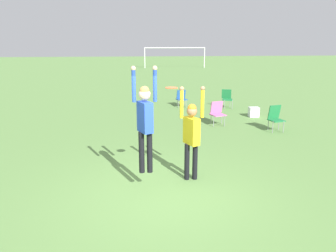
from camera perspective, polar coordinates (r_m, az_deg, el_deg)
The scene contains 10 objects.
ground_plane at distance 7.13m, azimuth -0.95°, elevation -11.85°, with size 120.00×120.00×0.00m, color #608C47.
person_jumping at distance 6.79m, azimuth -4.03°, elevation 1.54°, with size 0.53×0.43×2.28m.
person_defending at distance 7.48m, azimuth 4.12°, elevation -0.92°, with size 0.57×0.47×2.21m.
frisbee at distance 6.76m, azimuth 0.61°, elevation 6.68°, with size 0.26×0.26×0.02m.
camping_chair_0 at distance 16.05m, azimuth 10.23°, elevation 4.96°, with size 0.57×0.62×0.89m.
camping_chair_1 at distance 12.78m, azimuth 8.59°, elevation 2.52°, with size 0.62×0.67×0.90m.
camping_chair_2 at distance 12.39m, azimuth 18.19°, elevation 1.60°, with size 0.56×0.61×0.92m.
camping_chair_3 at distance 16.18m, azimuth 2.35°, elevation 5.02°, with size 0.57×0.61×0.80m.
cooler_box at distance 14.47m, azimuth 14.70°, elevation 2.38°, with size 0.42×0.33×0.42m.
soccer_goal at distance 38.86m, azimuth 1.20°, elevation 12.79°, with size 7.10×0.10×2.35m.
Camera 1 is at (-0.52, -6.35, 3.20)m, focal length 35.00 mm.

